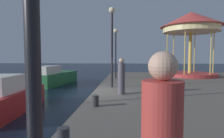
{
  "coord_description": "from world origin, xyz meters",
  "views": [
    {
      "loc": [
        1.64,
        -9.46,
        2.59
      ],
      "look_at": [
        0.59,
        4.72,
        1.63
      ],
      "focal_mm": 29.46,
      "sensor_mm": 36.0,
      "label": 1
    }
  ],
  "objects_px": {
    "motorboat_green": "(54,77)",
    "lamp_post_mid_promenade": "(112,33)",
    "bollard_center": "(95,101)",
    "person_near_carousel": "(122,77)",
    "motorboat_red": "(7,98)",
    "bollard_south": "(63,138)",
    "carousel": "(191,28)",
    "lamp_post_far_end": "(116,44)"
  },
  "relations": [
    {
      "from": "carousel",
      "to": "bollard_center",
      "type": "height_order",
      "value": "carousel"
    },
    {
      "from": "carousel",
      "to": "bollard_south",
      "type": "bearing_deg",
      "value": -117.01
    },
    {
      "from": "lamp_post_far_end",
      "to": "bollard_south",
      "type": "xyz_separation_m",
      "value": [
        -0.38,
        -11.81,
        -2.61
      ]
    },
    {
      "from": "motorboat_green",
      "to": "bollard_center",
      "type": "relative_size",
      "value": 14.16
    },
    {
      "from": "lamp_post_far_end",
      "to": "person_near_carousel",
      "type": "xyz_separation_m",
      "value": [
        0.64,
        -6.52,
        -2.0
      ]
    },
    {
      "from": "lamp_post_mid_promenade",
      "to": "bollard_center",
      "type": "xyz_separation_m",
      "value": [
        -0.29,
        -4.17,
        -2.92
      ]
    },
    {
      "from": "motorboat_red",
      "to": "bollard_south",
      "type": "distance_m",
      "value": 6.18
    },
    {
      "from": "motorboat_green",
      "to": "person_near_carousel",
      "type": "xyz_separation_m",
      "value": [
        6.42,
        -7.76,
        0.92
      ]
    },
    {
      "from": "motorboat_green",
      "to": "bollard_center",
      "type": "height_order",
      "value": "motorboat_green"
    },
    {
      "from": "motorboat_red",
      "to": "bollard_center",
      "type": "height_order",
      "value": "motorboat_red"
    },
    {
      "from": "motorboat_red",
      "to": "lamp_post_far_end",
      "type": "relative_size",
      "value": 1.07
    },
    {
      "from": "carousel",
      "to": "bollard_center",
      "type": "distance_m",
      "value": 13.57
    },
    {
      "from": "carousel",
      "to": "lamp_post_mid_promenade",
      "type": "distance_m",
      "value": 9.54
    },
    {
      "from": "motorboat_red",
      "to": "carousel",
      "type": "bearing_deg",
      "value": 39.73
    },
    {
      "from": "motorboat_green",
      "to": "lamp_post_mid_promenade",
      "type": "relative_size",
      "value": 1.23
    },
    {
      "from": "motorboat_red",
      "to": "lamp_post_far_end",
      "type": "distance_m",
      "value": 9.12
    },
    {
      "from": "lamp_post_far_end",
      "to": "person_near_carousel",
      "type": "distance_m",
      "value": 6.85
    },
    {
      "from": "motorboat_green",
      "to": "carousel",
      "type": "distance_m",
      "value": 13.3
    },
    {
      "from": "bollard_south",
      "to": "person_near_carousel",
      "type": "relative_size",
      "value": 0.23
    },
    {
      "from": "motorboat_green",
      "to": "carousel",
      "type": "relative_size",
      "value": 0.97
    },
    {
      "from": "bollard_center",
      "to": "person_near_carousel",
      "type": "distance_m",
      "value": 2.51
    },
    {
      "from": "bollard_center",
      "to": "person_near_carousel",
      "type": "bearing_deg",
      "value": 68.7
    },
    {
      "from": "motorboat_green",
      "to": "lamp_post_mid_promenade",
      "type": "bearing_deg",
      "value": -45.19
    },
    {
      "from": "carousel",
      "to": "person_near_carousel",
      "type": "relative_size",
      "value": 3.37
    },
    {
      "from": "lamp_post_far_end",
      "to": "bollard_south",
      "type": "bearing_deg",
      "value": -91.85
    },
    {
      "from": "carousel",
      "to": "person_near_carousel",
      "type": "distance_m",
      "value": 11.12
    },
    {
      "from": "motorboat_red",
      "to": "carousel",
      "type": "distance_m",
      "value": 15.37
    },
    {
      "from": "bollard_center",
      "to": "bollard_south",
      "type": "xyz_separation_m",
      "value": [
        -0.13,
        -3.02,
        0.0
      ]
    },
    {
      "from": "motorboat_green",
      "to": "motorboat_red",
      "type": "relative_size",
      "value": 1.3
    },
    {
      "from": "bollard_south",
      "to": "person_near_carousel",
      "type": "bearing_deg",
      "value": 79.12
    },
    {
      "from": "bollard_center",
      "to": "person_near_carousel",
      "type": "height_order",
      "value": "person_near_carousel"
    },
    {
      "from": "bollard_center",
      "to": "bollard_south",
      "type": "relative_size",
      "value": 1.0
    },
    {
      "from": "bollard_south",
      "to": "bollard_center",
      "type": "bearing_deg",
      "value": 87.48
    },
    {
      "from": "motorboat_red",
      "to": "bollard_center",
      "type": "distance_m",
      "value": 4.61
    },
    {
      "from": "lamp_post_mid_promenade",
      "to": "bollard_south",
      "type": "bearing_deg",
      "value": -93.33
    },
    {
      "from": "motorboat_red",
      "to": "bollard_south",
      "type": "xyz_separation_m",
      "value": [
        4.22,
        -4.5,
        0.33
      ]
    },
    {
      "from": "carousel",
      "to": "lamp_post_far_end",
      "type": "relative_size",
      "value": 1.42
    },
    {
      "from": "lamp_post_far_end",
      "to": "bollard_center",
      "type": "distance_m",
      "value": 9.17
    },
    {
      "from": "motorboat_red",
      "to": "lamp_post_far_end",
      "type": "bearing_deg",
      "value": 57.82
    },
    {
      "from": "motorboat_green",
      "to": "carousel",
      "type": "height_order",
      "value": "carousel"
    },
    {
      "from": "motorboat_red",
      "to": "carousel",
      "type": "xyz_separation_m",
      "value": [
        11.3,
        9.39,
        4.51
      ]
    },
    {
      "from": "lamp_post_mid_promenade",
      "to": "lamp_post_far_end",
      "type": "bearing_deg",
      "value": 90.45
    }
  ]
}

